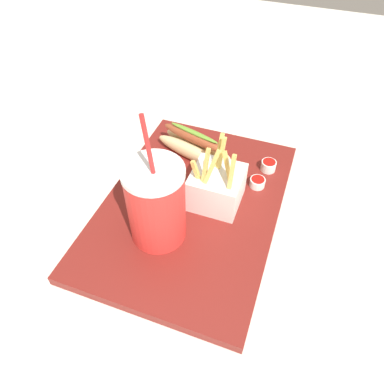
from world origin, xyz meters
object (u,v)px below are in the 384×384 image
(fries_basket, at_px, (216,187))
(hot_dog_1, at_px, (194,146))
(ketchup_cup_1, at_px, (139,172))
(soda_cup, at_px, (156,204))
(ketchup_cup_2, at_px, (269,165))
(ketchup_cup_3, at_px, (257,182))

(fries_basket, relative_size, hot_dog_1, 0.75)
(fries_basket, relative_size, ketchup_cup_1, 4.37)
(hot_dog_1, bearing_deg, ketchup_cup_1, -38.72)
(soda_cup, distance_m, ketchup_cup_2, 0.28)
(soda_cup, xyz_separation_m, ketchup_cup_2, (-0.23, 0.15, -0.07))
(fries_basket, bearing_deg, hot_dog_1, -142.99)
(hot_dog_1, bearing_deg, ketchup_cup_3, 72.69)
(fries_basket, bearing_deg, ketchup_cup_1, -93.95)
(ketchup_cup_1, xyz_separation_m, ketchup_cup_3, (-0.06, 0.24, -0.00))
(fries_basket, relative_size, ketchup_cup_2, 4.35)
(soda_cup, height_order, hot_dog_1, soda_cup)
(soda_cup, bearing_deg, fries_basket, 146.89)
(ketchup_cup_2, xyz_separation_m, ketchup_cup_3, (0.06, -0.01, -0.00))
(fries_basket, xyz_separation_m, ketchup_cup_2, (-0.12, 0.08, -0.03))
(hot_dog_1, height_order, ketchup_cup_2, hot_dog_1)
(ketchup_cup_2, distance_m, ketchup_cup_3, 0.06)
(ketchup_cup_1, xyz_separation_m, ketchup_cup_2, (-0.11, 0.25, 0.00))
(hot_dog_1, relative_size, ketchup_cup_3, 5.86)
(hot_dog_1, bearing_deg, ketchup_cup_2, 92.59)
(fries_basket, bearing_deg, soda_cup, -33.11)
(ketchup_cup_3, bearing_deg, ketchup_cup_1, -76.73)
(soda_cup, xyz_separation_m, ketchup_cup_1, (-0.12, -0.10, -0.07))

